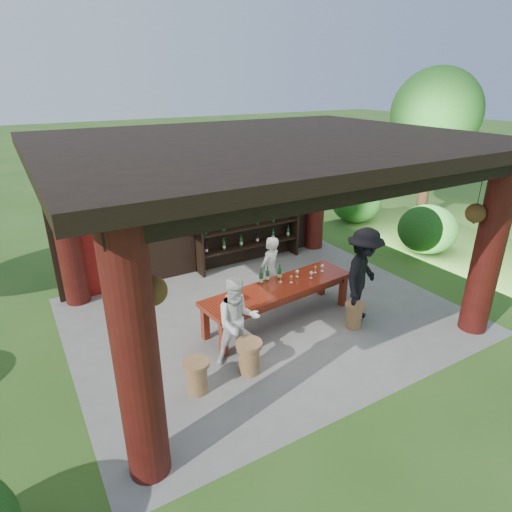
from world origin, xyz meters
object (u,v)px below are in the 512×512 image
tasting_table (279,292)px  napkin_basket (234,299)px  stool_near_left (249,356)px  guest_man (363,275)px  host (270,271)px  guest_woman (238,321)px  wine_shelf (249,218)px  stool_near_right (354,315)px  stool_far_left (197,376)px

tasting_table → napkin_basket: bearing=-174.1°
stool_near_left → guest_man: guest_man is taller
host → napkin_basket: bearing=8.2°
stool_near_left → guest_woman: size_ratio=0.37×
guest_woman → stool_near_left: bearing=-75.2°
wine_shelf → guest_woman: wine_shelf is taller
tasting_table → stool_near_left: tasting_table is taller
guest_woman → napkin_basket: (0.27, 0.63, 0.05)m
stool_near_left → guest_man: bearing=7.4°
tasting_table → stool_near_left: bearing=-139.7°
guest_man → tasting_table: bearing=123.1°
stool_near_left → guest_man: 2.80m
napkin_basket → guest_woman: bearing=-113.1°
tasting_table → stool_near_left: 1.72m
wine_shelf → stool_near_right: size_ratio=5.60×
wine_shelf → guest_man: 3.54m
host → guest_man: size_ratio=0.79×
wine_shelf → napkin_basket: bearing=-124.1°
stool_near_right → napkin_basket: bearing=159.3°
stool_near_left → stool_far_left: bearing=-180.0°
wine_shelf → stool_far_left: size_ratio=5.16×
wine_shelf → guest_woman: bearing=-122.3°
guest_woman → host: bearing=56.4°
tasting_table → stool_near_right: 1.49m
host → guest_man: 1.87m
tasting_table → host: bearing=72.0°
guest_man → stool_near_right: bearing=-178.8°
wine_shelf → stool_near_left: wine_shelf is taller
stool_near_right → guest_woman: (-2.41, 0.18, 0.50)m
stool_far_left → guest_woman: bearing=21.5°
guest_man → napkin_basket: bearing=136.2°
stool_near_left → stool_far_left: (-0.91, -0.00, -0.01)m
tasting_table → stool_near_right: size_ratio=6.54×
tasting_table → host: 0.74m
wine_shelf → stool_near_left: 4.52m
host → guest_woman: guest_woman is taller
wine_shelf → host: bearing=-108.4°
stool_far_left → napkin_basket: 1.62m
stool_near_right → stool_far_left: (-3.31, -0.17, 0.02)m
tasting_table → napkin_basket: 1.05m
guest_woman → guest_man: size_ratio=0.81×
stool_far_left → guest_woman: 1.08m
guest_woman → tasting_table: bearing=42.7°
tasting_table → guest_woman: size_ratio=2.12×
stool_far_left → tasting_table: bearing=26.4°
guest_man → guest_woman: bearing=150.6°
tasting_table → stool_near_right: (1.11, -0.92, -0.37)m
stool_near_right → guest_man: bearing=30.5°
stool_near_left → stool_near_right: stool_near_left is taller
stool_far_left → napkin_basket: napkin_basket is taller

